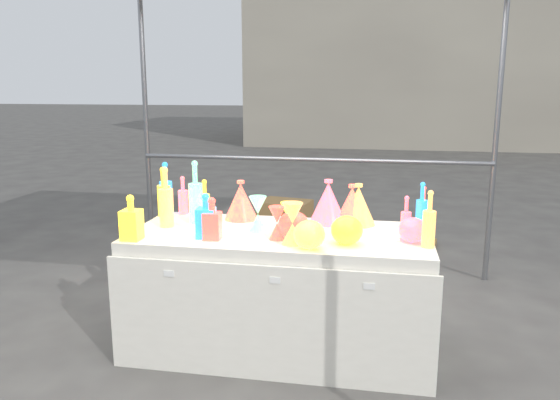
% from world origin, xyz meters
% --- Properties ---
extents(ground, '(80.00, 80.00, 0.00)m').
position_xyz_m(ground, '(0.00, 0.00, 0.00)').
color(ground, '#65625D').
rests_on(ground, ground).
extents(display_table, '(1.84, 0.83, 0.75)m').
position_xyz_m(display_table, '(0.00, -0.01, 0.37)').
color(display_table, white).
rests_on(display_table, ground).
extents(background_building, '(14.00, 6.00, 6.00)m').
position_xyz_m(background_building, '(4.00, 14.00, 3.00)').
color(background_building, '#AFA692').
rests_on(background_building, ground).
extents(cardboard_box_closed, '(0.60, 0.49, 0.39)m').
position_xyz_m(cardboard_box_closed, '(-0.41, 2.58, 0.19)').
color(cardboard_box_closed, olive).
rests_on(cardboard_box_closed, ground).
extents(cardboard_box_flat, '(0.70, 0.56, 0.05)m').
position_xyz_m(cardboard_box_flat, '(0.85, 2.37, 0.03)').
color(cardboard_box_flat, olive).
rests_on(cardboard_box_flat, ground).
extents(bottle_0, '(0.11, 0.11, 0.34)m').
position_xyz_m(bottle_0, '(-0.85, 0.27, 0.92)').
color(bottle_0, '#F84817').
rests_on(bottle_0, display_table).
extents(bottle_1, '(0.10, 0.10, 0.37)m').
position_xyz_m(bottle_1, '(-0.85, 0.31, 0.93)').
color(bottle_1, '#167927').
rests_on(bottle_1, display_table).
extents(bottle_3, '(0.07, 0.07, 0.27)m').
position_xyz_m(bottle_3, '(-0.74, 0.35, 0.88)').
color(bottle_3, '#2222CA').
rests_on(bottle_3, display_table).
extents(bottle_4, '(0.10, 0.10, 0.38)m').
position_xyz_m(bottle_4, '(-0.73, 0.01, 0.94)').
color(bottle_4, '#127559').
rests_on(bottle_4, display_table).
extents(bottle_5, '(0.11, 0.11, 0.41)m').
position_xyz_m(bottle_5, '(-0.57, 0.11, 0.95)').
color(bottle_5, '#B3236E').
rests_on(bottle_5, display_table).
extents(bottle_6, '(0.07, 0.07, 0.27)m').
position_xyz_m(bottle_6, '(-0.55, 0.25, 0.88)').
color(bottle_6, '#F84817').
rests_on(bottle_6, display_table).
extents(decanter_0, '(0.11, 0.11, 0.26)m').
position_xyz_m(decanter_0, '(-0.81, -0.31, 0.88)').
color(decanter_0, '#F84817').
rests_on(decanter_0, display_table).
extents(decanter_1, '(0.10, 0.10, 0.25)m').
position_xyz_m(decanter_1, '(-0.36, -0.22, 0.87)').
color(decanter_1, orange).
rests_on(decanter_1, display_table).
extents(decanter_2, '(0.12, 0.12, 0.26)m').
position_xyz_m(decanter_2, '(-0.40, -0.19, 0.88)').
color(decanter_2, '#167927').
rests_on(decanter_2, display_table).
extents(hourglass_0, '(0.12, 0.12, 0.19)m').
position_xyz_m(hourglass_0, '(0.01, -0.16, 0.85)').
color(hourglass_0, orange).
rests_on(hourglass_0, display_table).
extents(hourglass_2, '(0.14, 0.14, 0.24)m').
position_xyz_m(hourglass_2, '(0.11, -0.23, 0.87)').
color(hourglass_2, '#127559').
rests_on(hourglass_2, display_table).
extents(hourglass_3, '(0.11, 0.11, 0.22)m').
position_xyz_m(hourglass_3, '(-0.14, -0.00, 0.86)').
color(hourglass_3, '#B3236E').
rests_on(hourglass_3, display_table).
extents(hourglass_4, '(0.11, 0.11, 0.20)m').
position_xyz_m(hourglass_4, '(0.06, -0.04, 0.85)').
color(hourglass_4, '#F84817').
rests_on(hourglass_4, display_table).
extents(globe_0, '(0.21, 0.21, 0.14)m').
position_xyz_m(globe_0, '(0.41, -0.19, 0.82)').
color(globe_0, '#F84817').
rests_on(globe_0, display_table).
extents(globe_1, '(0.20, 0.20, 0.14)m').
position_xyz_m(globe_1, '(0.22, -0.30, 0.82)').
color(globe_1, '#127559').
rests_on(globe_1, display_table).
extents(globe_2, '(0.23, 0.23, 0.15)m').
position_xyz_m(globe_2, '(0.10, -0.13, 0.82)').
color(globe_2, orange).
rests_on(globe_2, display_table).
extents(globe_3, '(0.19, 0.19, 0.13)m').
position_xyz_m(globe_3, '(0.78, -0.08, 0.81)').
color(globe_3, '#2222CA').
rests_on(globe_3, display_table).
extents(lampshade_0, '(0.26, 0.26, 0.26)m').
position_xyz_m(lampshade_0, '(-0.31, 0.28, 0.88)').
color(lampshade_0, yellow).
rests_on(lampshade_0, display_table).
extents(lampshade_1, '(0.22, 0.22, 0.26)m').
position_xyz_m(lampshade_1, '(0.42, 0.28, 0.88)').
color(lampshade_1, yellow).
rests_on(lampshade_1, display_table).
extents(lampshade_2, '(0.28, 0.28, 0.29)m').
position_xyz_m(lampshade_2, '(0.26, 0.28, 0.89)').
color(lampshade_2, '#2222CA').
rests_on(lampshade_2, display_table).
extents(lampshade_3, '(0.27, 0.27, 0.26)m').
position_xyz_m(lampshade_3, '(0.46, 0.28, 0.88)').
color(lampshade_3, '#127559').
rests_on(lampshade_3, display_table).
extents(bottle_8, '(0.09, 0.09, 0.31)m').
position_xyz_m(bottle_8, '(0.84, 0.17, 0.90)').
color(bottle_8, '#167927').
rests_on(bottle_8, display_table).
extents(bottle_9, '(0.06, 0.06, 0.26)m').
position_xyz_m(bottle_9, '(0.86, 0.27, 0.88)').
color(bottle_9, orange).
rests_on(bottle_9, display_table).
extents(bottle_10, '(0.08, 0.08, 0.26)m').
position_xyz_m(bottle_10, '(0.74, -0.04, 0.88)').
color(bottle_10, '#2222CA').
rests_on(bottle_10, display_table).
extents(bottle_11, '(0.08, 0.08, 0.32)m').
position_xyz_m(bottle_11, '(0.86, -0.16, 0.91)').
color(bottle_11, '#127559').
rests_on(bottle_11, display_table).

